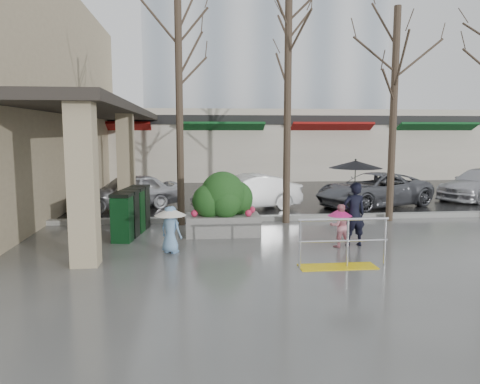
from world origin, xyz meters
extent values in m
plane|color=#51514F|center=(0.00, 0.00, 0.00)|extent=(120.00, 120.00, 0.00)
cube|color=black|center=(0.00, 22.00, 0.01)|extent=(120.00, 36.00, 0.01)
cube|color=gray|center=(0.00, 4.00, 0.07)|extent=(120.00, 0.30, 0.15)
cube|color=#2D2823|center=(-4.80, 8.00, 3.62)|extent=(2.80, 18.00, 0.25)
cube|color=tan|center=(-3.90, -0.50, 1.75)|extent=(0.55, 0.55, 3.50)
cube|color=tan|center=(-3.90, 6.00, 1.75)|extent=(0.55, 0.55, 3.50)
cube|color=beige|center=(2.00, 18.00, 2.00)|extent=(34.00, 6.00, 4.00)
cube|color=maroon|center=(-6.00, 15.10, 2.85)|extent=(4.50, 1.68, 0.87)
cube|color=#0F4C1E|center=(0.00, 15.10, 2.85)|extent=(4.50, 1.68, 0.87)
cube|color=maroon|center=(6.00, 15.10, 2.85)|extent=(4.50, 1.68, 0.87)
cube|color=#0F4C1E|center=(12.00, 15.10, 2.85)|extent=(4.50, 1.68, 0.87)
cube|color=black|center=(2.00, 15.10, 3.40)|extent=(34.00, 0.35, 0.50)
cube|color=#8C99A8|center=(4.00, 30.00, 12.50)|extent=(18.00, 12.00, 25.00)
cube|color=yellow|center=(1.30, -1.20, 0.01)|extent=(1.60, 0.50, 0.02)
cylinder|color=silver|center=(0.50, -1.20, 0.50)|extent=(0.05, 0.05, 1.00)
cylinder|color=silver|center=(1.50, -1.20, 0.50)|extent=(0.05, 0.05, 1.00)
cylinder|color=silver|center=(2.30, -1.20, 0.50)|extent=(0.05, 0.05, 1.00)
cylinder|color=silver|center=(1.40, -1.20, 1.00)|extent=(1.90, 0.06, 0.06)
cylinder|color=silver|center=(1.40, -1.20, 0.55)|extent=(1.90, 0.04, 0.04)
cylinder|color=#382B21|center=(-2.00, 3.60, 3.40)|extent=(0.22, 0.22, 6.80)
cylinder|color=#382B21|center=(1.20, 3.60, 3.50)|extent=(0.22, 0.22, 7.00)
cylinder|color=#382B21|center=(4.50, 3.60, 3.25)|extent=(0.22, 0.22, 6.50)
imported|color=black|center=(2.25, 0.54, 0.78)|extent=(0.60, 0.41, 1.57)
cylinder|color=black|center=(2.25, 0.54, 1.59)|extent=(0.02, 0.02, 0.99)
cone|color=black|center=(2.25, 0.54, 2.00)|extent=(1.29, 1.29, 0.18)
sphere|color=black|center=(2.25, 0.54, 2.11)|extent=(0.05, 0.05, 0.05)
imported|color=pink|center=(1.87, 0.46, 0.52)|extent=(0.53, 0.43, 1.05)
cylinder|color=black|center=(1.87, 0.46, 0.72)|extent=(0.02, 0.02, 0.45)
cone|color=#E4247D|center=(1.87, 0.46, 0.85)|extent=(0.59, 0.59, 0.18)
sphere|color=black|center=(1.87, 0.46, 0.96)|extent=(0.05, 0.05, 0.05)
imported|color=#739FCD|center=(-2.17, 0.33, 0.54)|extent=(0.64, 0.59, 1.09)
cylinder|color=black|center=(-2.17, 0.33, 0.80)|extent=(0.02, 0.02, 0.51)
cone|color=white|center=(-2.17, 0.33, 0.96)|extent=(0.73, 0.73, 0.18)
sphere|color=black|center=(-2.17, 0.33, 1.07)|extent=(0.05, 0.05, 0.05)
cube|color=slate|center=(-0.85, 2.11, 0.27)|extent=(1.97, 0.99, 0.55)
ellipsoid|color=#184114|center=(-0.85, 2.11, 1.09)|extent=(1.21, 1.09, 1.27)
sphere|color=#184114|center=(-1.23, 2.00, 0.94)|extent=(0.87, 0.87, 0.87)
sphere|color=#184114|center=(-0.47, 2.27, 0.96)|extent=(0.92, 0.92, 0.92)
cube|color=#0C3616|center=(-3.44, 1.54, 0.57)|extent=(0.54, 0.54, 1.15)
cube|color=black|center=(-3.44, 1.54, 1.20)|extent=(0.57, 0.57, 0.08)
cube|color=black|center=(-3.35, 2.11, 0.57)|extent=(0.54, 0.54, 1.15)
cube|color=black|center=(-3.35, 2.11, 1.20)|extent=(0.57, 0.57, 0.08)
cube|color=#0D3915|center=(-3.26, 2.68, 0.57)|extent=(0.54, 0.54, 1.15)
cube|color=black|center=(-3.26, 2.68, 1.20)|extent=(0.57, 0.57, 0.08)
cube|color=black|center=(-3.17, 3.24, 0.57)|extent=(0.54, 0.54, 1.15)
cube|color=black|center=(-3.17, 3.24, 1.20)|extent=(0.57, 0.57, 0.08)
imported|color=silver|center=(-3.99, 6.76, 0.63)|extent=(3.99, 2.78, 1.26)
imported|color=silver|center=(0.28, 6.03, 0.63)|extent=(4.04, 2.34, 1.26)
imported|color=slate|center=(5.05, 6.28, 0.63)|extent=(4.99, 3.67, 1.26)
camera|label=1|loc=(-1.69, -10.32, 2.79)|focal=35.00mm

